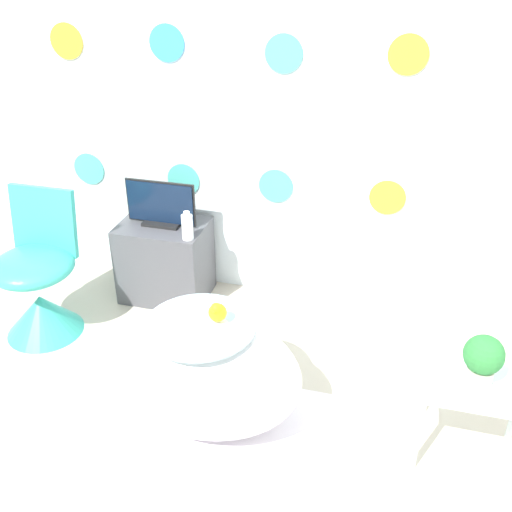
% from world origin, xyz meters
% --- Properties ---
extents(wall_back_dotted, '(4.70, 0.05, 2.60)m').
position_xyz_m(wall_back_dotted, '(0.00, 1.95, 1.30)').
color(wall_back_dotted, white).
rests_on(wall_back_dotted, ground_plane).
extents(rug, '(1.21, 0.97, 0.01)m').
position_xyz_m(rug, '(0.29, 0.56, 0.00)').
color(rug, silver).
rests_on(rug, ground_plane).
extents(bathtub, '(0.95, 0.62, 0.58)m').
position_xyz_m(bathtub, '(0.24, 0.71, 0.29)').
color(bathtub, white).
rests_on(bathtub, ground_plane).
extents(rubber_duck, '(0.08, 0.09, 0.10)m').
position_xyz_m(rubber_duck, '(0.31, 0.74, 0.63)').
color(rubber_duck, yellow).
rests_on(rubber_duck, bathtub).
extents(chair, '(0.46, 0.46, 0.85)m').
position_xyz_m(chair, '(-0.91, 1.16, 0.28)').
color(chair, '#38B2A3').
rests_on(chair, ground_plane).
extents(tv_cabinet, '(0.53, 0.39, 0.51)m').
position_xyz_m(tv_cabinet, '(-0.36, 1.70, 0.25)').
color(tv_cabinet, '#4C4C51').
rests_on(tv_cabinet, ground_plane).
extents(tv, '(0.44, 0.12, 0.28)m').
position_xyz_m(tv, '(-0.36, 1.71, 0.63)').
color(tv, black).
rests_on(tv, tv_cabinet).
extents(vase, '(0.07, 0.07, 0.17)m').
position_xyz_m(vase, '(-0.14, 1.57, 0.59)').
color(vase, white).
rests_on(vase, tv_cabinet).
extents(side_table, '(0.48, 0.33, 0.42)m').
position_xyz_m(side_table, '(1.45, 0.81, 0.35)').
color(side_table, silver).
rests_on(side_table, ground_plane).
extents(potted_plant_left, '(0.17, 0.17, 0.24)m').
position_xyz_m(potted_plant_left, '(1.45, 0.81, 0.55)').
color(potted_plant_left, beige).
rests_on(potted_plant_left, side_table).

